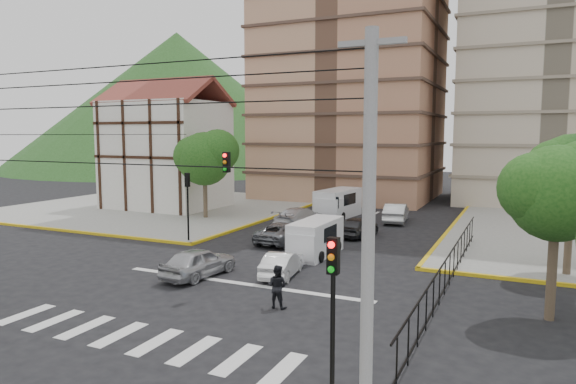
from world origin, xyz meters
The scene contains 23 objects.
ground centered at (0.00, 0.00, 0.00)m, with size 160.00×160.00×0.00m, color black.
sidewalk_nw centered at (-20.00, 20.00, 0.07)m, with size 26.00×26.00×0.15m, color gray.
crosswalk_stripes centered at (0.00, -6.00, 0.01)m, with size 12.00×2.40×0.01m, color silver.
stop_line centered at (0.00, 1.20, 0.01)m, with size 13.00×0.40×0.01m, color silver.
tudor_building centered at (-19.00, 20.00, 5.25)m, with size 10.80×8.05×12.23m.
distant_hill centered at (-55.00, 70.00, 14.00)m, with size 70.00×70.00×28.00m, color #234A18.
park_fence centered at (9.00, 4.50, 0.00)m, with size 0.10×22.50×1.66m, color black, non-canonical shape.
tree_park_a centered at (13.08, 2.01, 5.01)m, with size 4.41×3.60×6.83m.
tree_park_c centered at (14.09, 9.01, 5.34)m, with size 4.65×3.80×7.25m.
tree_tudor centered at (-11.90, 16.01, 5.22)m, with size 5.39×4.40×7.43m.
traffic_light_se centered at (7.80, -7.80, 3.11)m, with size 0.28×0.22×4.40m.
traffic_light_nw centered at (-7.80, 7.80, 3.11)m, with size 0.28×0.22×4.40m.
traffic_light_hanging centered at (0.00, -2.04, 5.90)m, with size 18.00×9.12×0.92m.
utility_pole_se centered at (9.00, -9.00, 4.77)m, with size 1.40×0.28×9.00m.
van_right_lane centered at (1.05, 7.72, 1.00)m, with size 1.95×4.60×2.06m.
van_left_lane centered at (-2.37, 21.29, 1.15)m, with size 2.71×5.50×2.37m.
car_silver_front_left centered at (-2.52, 1.33, 0.74)m, with size 1.74×4.33×1.47m, color #B0B1B5.
car_white_front_right centered at (1.19, 3.16, 0.62)m, with size 1.32×3.78×1.25m, color white.
car_grey_mid_left centered at (-2.12, 10.29, 0.67)m, with size 2.23×4.84×1.34m, color slate.
car_silver_rear_left centered at (-3.32, 15.86, 0.77)m, with size 2.15×5.28×1.53m, color silver.
car_darkgrey_mid_right centered at (1.68, 14.29, 0.70)m, with size 1.65×4.11×1.40m, color #29292C.
car_white_rear_right centered at (2.70, 21.12, 0.77)m, with size 1.63×4.67×1.54m, color silver.
pedestrian_crosswalk centered at (3.01, -1.13, 0.89)m, with size 0.86×0.67×1.77m, color black.
Camera 1 is at (11.91, -19.26, 7.02)m, focal length 32.00 mm.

